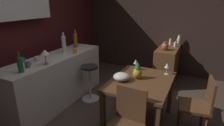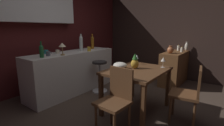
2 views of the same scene
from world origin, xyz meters
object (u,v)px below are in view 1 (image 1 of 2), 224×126
(fruit_bowl, at_px, (121,77))
(cup_mustard, at_px, (75,51))
(wine_glass_left, at_px, (136,62))
(cup_cream, at_px, (37,59))
(pillar_candle_tall, at_px, (175,44))
(pillar_candle_short, at_px, (170,42))
(pineapple_centerpiece, at_px, (138,71))
(counter_lamp, at_px, (45,53))
(vase_ceramic_ivory, at_px, (179,40))
(sideboard_cabinet, at_px, (167,64))
(cup_slate, at_px, (28,65))
(wine_bottle_amber, at_px, (75,39))
(bar_stool, at_px, (90,82))
(cup_teal, at_px, (22,60))
(chair_near_window, at_px, (127,122))
(wine_glass_right, at_px, (167,66))
(wine_bottle_green, at_px, (20,64))
(wine_bottle_clear, at_px, (64,43))
(chair_by_doorway, at_px, (199,105))
(dining_table, at_px, (141,86))
(vase_copper, at_px, (165,46))

(fruit_bowl, height_order, cup_mustard, cup_mustard)
(wine_glass_left, distance_m, cup_cream, 1.63)
(pillar_candle_tall, distance_m, pillar_candle_short, 0.24)
(pineapple_centerpiece, xyz_separation_m, pillar_candle_tall, (1.97, -0.25, 0.03))
(counter_lamp, bearing_deg, vase_ceramic_ivory, -30.94)
(sideboard_cabinet, height_order, cup_cream, cup_cream)
(cup_cream, bearing_deg, cup_slate, -156.20)
(pineapple_centerpiece, bearing_deg, wine_bottle_amber, 67.79)
(bar_stool, bearing_deg, vase_ceramic_ivory, -33.07)
(wine_glass_left, distance_m, cup_teal, 1.85)
(chair_near_window, bearing_deg, pillar_candle_tall, -2.68)
(wine_glass_right, distance_m, pillar_candle_tall, 1.62)
(pillar_candle_short, height_order, vase_ceramic_ivory, vase_ceramic_ivory)
(pineapple_centerpiece, distance_m, wine_bottle_green, 1.65)
(cup_slate, xyz_separation_m, cup_teal, (0.13, 0.28, -0.00))
(bar_stool, relative_size, pillar_candle_short, 4.33)
(fruit_bowl, xyz_separation_m, pillar_candle_tall, (2.14, -0.44, 0.08))
(wine_bottle_green, bearing_deg, sideboard_cabinet, -29.64)
(pineapple_centerpiece, relative_size, counter_lamp, 1.08)
(counter_lamp, relative_size, vase_ceramic_ivory, 1.00)
(wine_glass_right, distance_m, wine_bottle_clear, 1.90)
(chair_by_doorway, height_order, pillar_candle_short, pillar_candle_short)
(chair_near_window, xyz_separation_m, pineapple_centerpiece, (0.73, 0.13, 0.36))
(pillar_candle_tall, bearing_deg, cup_cream, 141.78)
(wine_glass_right, relative_size, pillar_candle_short, 1.12)
(cup_slate, height_order, cup_cream, cup_slate)
(wine_glass_left, distance_m, wine_bottle_green, 1.74)
(sideboard_cabinet, height_order, pineapple_centerpiece, pineapple_centerpiece)
(dining_table, distance_m, chair_by_doorway, 0.83)
(chair_by_doorway, bearing_deg, cup_teal, 103.28)
(cup_mustard, bearing_deg, wine_glass_left, -85.67)
(cup_slate, bearing_deg, dining_table, -67.48)
(cup_mustard, bearing_deg, chair_near_window, -123.98)
(wine_bottle_clear, height_order, pillar_candle_short, wine_bottle_clear)
(fruit_bowl, xyz_separation_m, counter_lamp, (-0.30, 1.14, 0.29))
(wine_glass_left, relative_size, counter_lamp, 0.75)
(cup_mustard, height_order, vase_copper, vase_copper)
(chair_near_window, height_order, cup_slate, cup_slate)
(counter_lamp, bearing_deg, wine_glass_right, -64.01)
(dining_table, height_order, cup_slate, cup_slate)
(wine_glass_left, bearing_deg, chair_by_doorway, -104.64)
(chair_near_window, bearing_deg, fruit_bowl, 29.28)
(pineapple_centerpiece, bearing_deg, cup_mustard, 79.35)
(wine_glass_right, relative_size, cup_slate, 1.65)
(pillar_candle_short, height_order, vase_copper, vase_copper)
(wine_bottle_clear, bearing_deg, pillar_candle_short, -39.62)
(wine_bottle_clear, bearing_deg, chair_by_doorway, -93.03)
(chair_by_doorway, height_order, counter_lamp, counter_lamp)
(cup_cream, bearing_deg, pineapple_centerpiece, -76.44)
(cup_slate, height_order, pillar_candle_short, cup_slate)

